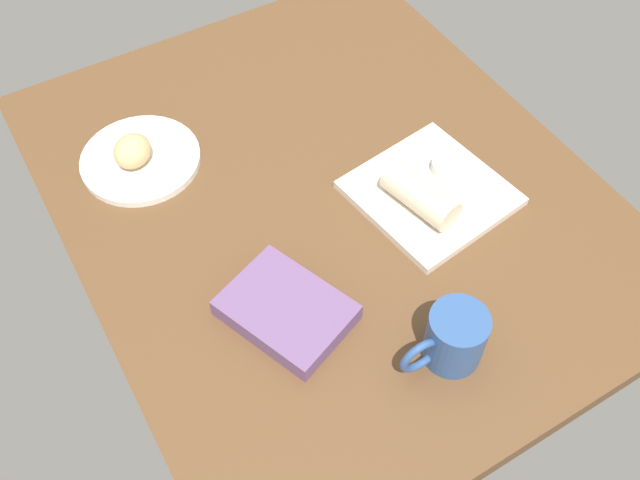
% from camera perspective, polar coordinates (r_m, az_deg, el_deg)
% --- Properties ---
extents(dining_table, '(1.10, 0.90, 0.04)m').
position_cam_1_polar(dining_table, '(1.31, 0.54, 3.39)').
color(dining_table, brown).
rests_on(dining_table, ground).
extents(round_plate, '(0.22, 0.22, 0.01)m').
position_cam_1_polar(round_plate, '(1.38, -14.08, 6.23)').
color(round_plate, white).
rests_on(round_plate, dining_table).
extents(scone_pastry, '(0.10, 0.10, 0.06)m').
position_cam_1_polar(scone_pastry, '(1.35, -14.71, 6.86)').
color(scone_pastry, '#DCB176').
rests_on(scone_pastry, round_plate).
extents(square_plate, '(0.28, 0.28, 0.02)m').
position_cam_1_polar(square_plate, '(1.30, 8.74, 3.72)').
color(square_plate, silver).
rests_on(square_plate, dining_table).
extents(sauce_cup, '(0.05, 0.05, 0.02)m').
position_cam_1_polar(sauce_cup, '(1.32, 9.96, 5.79)').
color(sauce_cup, silver).
rests_on(sauce_cup, square_plate).
extents(breakfast_wrap, '(0.15, 0.09, 0.06)m').
position_cam_1_polar(breakfast_wrap, '(1.24, 8.00, 3.53)').
color(breakfast_wrap, beige).
rests_on(breakfast_wrap, square_plate).
extents(book_stack, '(0.23, 0.20, 0.03)m').
position_cam_1_polar(book_stack, '(1.13, -2.69, -5.60)').
color(book_stack, '#6B4C7A').
rests_on(book_stack, dining_table).
extents(coffee_mug, '(0.09, 0.14, 0.10)m').
position_cam_1_polar(coffee_mug, '(1.08, 10.54, -7.67)').
color(coffee_mug, '#2D518C').
rests_on(coffee_mug, dining_table).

